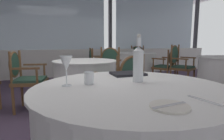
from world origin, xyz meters
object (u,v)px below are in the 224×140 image
at_px(dining_chair_2_0, 108,66).
at_px(dining_chair_2_1, 24,75).
at_px(dining_chair_1_1, 137,57).
at_px(dining_chair_1_2, 96,62).
at_px(water_bottle, 138,63).
at_px(dining_chair_1_0, 167,64).
at_px(menu_book, 128,74).
at_px(water_tumbler, 89,78).
at_px(wine_glass, 66,64).
at_px(dining_chair_3_0, 179,63).
at_px(side_plate, 170,106).
at_px(dining_chair_2_2, 124,85).

relative_size(dining_chair_2_0, dining_chair_2_1, 1.03).
distance_m(dining_chair_1_1, dining_chair_1_2, 1.87).
relative_size(water_bottle, dining_chair_1_2, 0.37).
relative_size(dining_chair_1_0, dining_chair_2_1, 0.96).
bearing_deg(dining_chair_1_0, menu_book, 111.51).
xyz_separation_m(water_bottle, dining_chair_1_2, (0.66, 3.71, -0.37)).
height_order(water_tumbler, dining_chair_1_1, dining_chair_1_1).
bearing_deg(wine_glass, dining_chair_2_0, 65.85).
height_order(dining_chair_1_0, dining_chair_1_1, dining_chair_1_1).
height_order(water_bottle, dining_chair_2_0, water_bottle).
height_order(dining_chair_2_1, dining_chair_3_0, dining_chair_3_0).
relative_size(water_tumbler, menu_book, 0.30).
distance_m(wine_glass, menu_book, 0.62).
bearing_deg(dining_chair_2_0, water_tumbler, 20.12).
relative_size(wine_glass, water_tumbler, 2.30).
height_order(wine_glass, dining_chair_1_1, wine_glass).
relative_size(side_plate, wine_glass, 0.89).
relative_size(water_bottle, water_tumbler, 4.01).
distance_m(water_tumbler, dining_chair_1_1, 5.24).
relative_size(side_plate, dining_chair_2_2, 0.19).
height_order(dining_chair_1_1, dining_chair_2_0, same).
height_order(side_plate, dining_chair_2_2, dining_chair_2_2).
distance_m(water_bottle, dining_chair_2_0, 2.55).
distance_m(dining_chair_2_2, dining_chair_3_0, 2.58).
relative_size(wine_glass, dining_chair_2_0, 0.20).
xyz_separation_m(water_tumbler, dining_chair_2_1, (-0.59, 1.90, -0.26)).
relative_size(wine_glass, dining_chair_3_0, 0.19).
bearing_deg(side_plate, dining_chair_2_1, 108.14).
height_order(water_tumbler, dining_chair_3_0, dining_chair_3_0).
relative_size(side_plate, dining_chair_1_0, 0.19).
distance_m(water_bottle, dining_chair_1_0, 3.49).
relative_size(water_bottle, dining_chair_2_1, 0.36).
height_order(wine_glass, menu_book, wine_glass).
relative_size(dining_chair_1_1, dining_chair_2_2, 1.06).
bearing_deg(water_bottle, dining_chair_2_0, 76.46).
height_order(dining_chair_2_0, dining_chair_3_0, dining_chair_3_0).
xyz_separation_m(dining_chair_1_0, dining_chair_2_0, (-1.62, -0.22, 0.04)).
bearing_deg(dining_chair_2_1, menu_book, -47.79).
bearing_deg(dining_chair_1_0, dining_chair_1_1, -30.11).
bearing_deg(water_bottle, dining_chair_2_1, 115.71).
xyz_separation_m(dining_chair_1_2, dining_chair_3_0, (1.69, -1.30, 0.05)).
distance_m(wine_glass, dining_chair_2_2, 1.20).
height_order(side_plate, dining_chair_3_0, dining_chair_3_0).
bearing_deg(dining_chair_3_0, dining_chair_2_1, -110.33).
relative_size(dining_chair_2_2, dining_chair_3_0, 0.90).
bearing_deg(side_plate, menu_book, 77.82).
xyz_separation_m(dining_chair_1_0, dining_chair_2_1, (-3.14, -0.73, 0.02)).
bearing_deg(dining_chair_2_2, dining_chair_1_2, -26.41).
distance_m(menu_book, dining_chair_2_2, 0.67).
height_order(water_tumbler, dining_chair_2_2, dining_chair_2_2).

